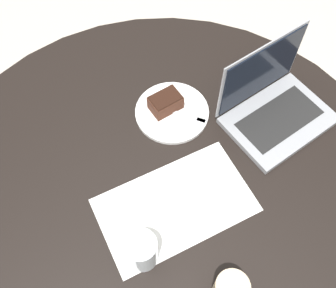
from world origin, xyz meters
TOP-DOWN VIEW (x-y plane):
  - ground_plane at (0.00, 0.00)m, footprint 12.00×12.00m
  - dining_table at (0.00, 0.00)m, footprint 1.35×1.35m
  - paper_document at (-0.01, -0.05)m, footprint 0.46×0.39m
  - plate at (0.23, 0.14)m, footprint 0.22×0.22m
  - cake_slice at (0.22, 0.16)m, footprint 0.11×0.09m
  - fork at (0.23, 0.10)m, footprint 0.06×0.17m
  - water_glass at (-0.16, -0.06)m, footprint 0.08×0.08m
  - laptop at (0.40, -0.11)m, footprint 0.36×0.31m

SIDE VIEW (x-z plane):
  - ground_plane at x=0.00m, z-range 0.00..0.00m
  - dining_table at x=0.00m, z-range 0.27..1.00m
  - paper_document at x=-0.01m, z-range 0.73..0.73m
  - plate at x=0.23m, z-range 0.73..0.74m
  - fork at x=0.23m, z-range 0.74..0.75m
  - cake_slice at x=0.22m, z-range 0.74..0.79m
  - laptop at x=0.40m, z-range 0.66..0.89m
  - water_glass at x=-0.16m, z-range 0.73..0.83m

